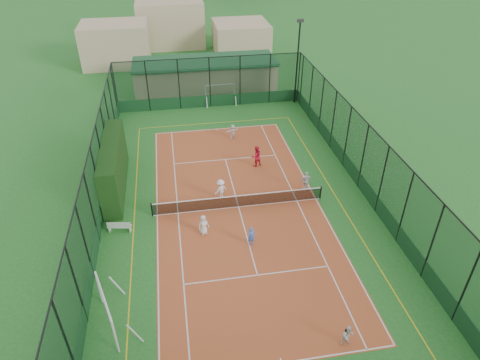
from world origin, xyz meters
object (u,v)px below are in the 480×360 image
object	(u,v)px
futsal_goal_far	(220,94)
child_far_right	(306,181)
clubhouse	(205,74)
child_near_left	(203,225)
floodlight_ne	(297,63)
child_far_left	(221,189)
child_far_back	(233,131)
coach	(256,156)
futsal_goal_near	(107,311)
child_near_right	(348,336)
child_near_mid	(251,236)
white_bench	(119,226)

from	to	relation	value
futsal_goal_far	child_far_right	world-z (taller)	futsal_goal_far
clubhouse	child_near_left	world-z (taller)	clubhouse
floodlight_ne	futsal_goal_far	bearing A→B (deg)	171.86
clubhouse	child_far_left	size ratio (longest dim) A/B	9.96
child_far_back	coach	bearing A→B (deg)	82.14
child_far_back	futsal_goal_far	bearing A→B (deg)	-109.81
futsal_goal_near	child_near_left	xyz separation A→B (m)	(5.24, 6.13, -0.41)
futsal_goal_far	child_near_left	distance (m)	20.34
child_far_right	child_near_left	bearing A→B (deg)	15.39
child_near_right	coach	world-z (taller)	coach
futsal_goal_near	child_far_back	bearing A→B (deg)	-44.18
floodlight_ne	futsal_goal_far	world-z (taller)	floodlight_ne
child_far_right	child_far_left	bearing A→B (deg)	-9.29
child_near_mid	child_far_back	bearing A→B (deg)	75.74
clubhouse	child_near_mid	bearing A→B (deg)	-89.69
futsal_goal_far	child_near_mid	world-z (taller)	futsal_goal_far
child_far_left	futsal_goal_near	bearing A→B (deg)	24.00
futsal_goal_near	coach	world-z (taller)	futsal_goal_near
floodlight_ne	coach	distance (m)	13.56
child_far_back	child_near_mid	bearing A→B (deg)	65.32
clubhouse	child_near_left	distance (m)	24.49
floodlight_ne	child_far_back	xyz separation A→B (m)	(-7.45, -6.66, -3.49)
child_near_right	child_far_left	size ratio (longest dim) A/B	0.79
child_near_left	child_near_mid	bearing A→B (deg)	-45.78
child_near_left	child_near_right	world-z (taller)	child_near_left
child_near_mid	white_bench	bearing A→B (deg)	151.67
child_near_right	child_far_back	distance (m)	21.46
child_near_left	child_near_right	size ratio (longest dim) A/B	1.13
futsal_goal_near	coach	size ratio (longest dim) A/B	2.01
white_bench	child_far_left	xyz separation A→B (m)	(6.74, 2.43, 0.35)
child_near_mid	floodlight_ne	bearing A→B (deg)	57.45
clubhouse	futsal_goal_near	size ratio (longest dim) A/B	4.45
white_bench	child_near_left	world-z (taller)	child_near_left
child_near_left	child_far_left	xyz separation A→B (m)	(1.54, 3.53, 0.08)
child_near_mid	child_far_left	size ratio (longest dim) A/B	0.84
child_near_left	child_far_right	bearing A→B (deg)	7.86
child_near_right	futsal_goal_near	bearing A→B (deg)	162.31
child_near_mid	child_near_right	distance (m)	8.18
white_bench	futsal_goal_near	distance (m)	7.26
futsal_goal_near	child_far_back	size ratio (longest dim) A/B	2.71
child_far_left	child_far_right	xyz separation A→B (m)	(6.14, 0.00, 0.00)
floodlight_ne	child_far_right	xyz separation A→B (m)	(-3.51, -15.40, -3.35)
white_bench	child_near_mid	world-z (taller)	child_near_mid
white_bench	coach	xyz separation A→B (m)	(10.04, 6.31, 0.44)
child_far_back	child_far_left	bearing A→B (deg)	55.36
clubhouse	child_near_right	distance (m)	33.58
floodlight_ne	child_near_left	size ratio (longest dim) A/B	6.03
futsal_goal_near	child_near_right	size ratio (longest dim) A/B	2.82
floodlight_ne	clubhouse	bearing A→B (deg)	147.88
futsal_goal_near	child_near_left	distance (m)	8.08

